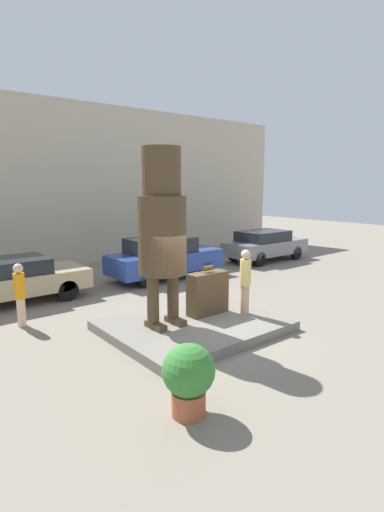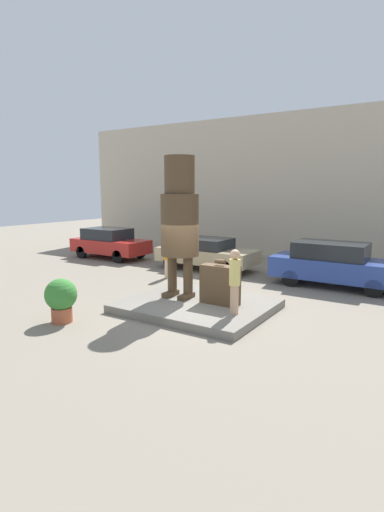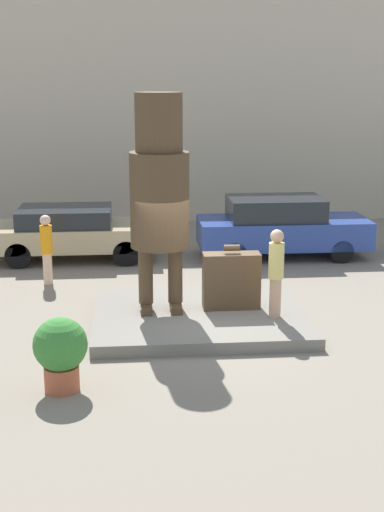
# 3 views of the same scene
# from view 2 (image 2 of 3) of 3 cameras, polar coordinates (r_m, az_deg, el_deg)

# --- Properties ---
(ground_plane) EXTENTS (60.00, 60.00, 0.00)m
(ground_plane) POSITION_cam_2_polar(r_m,az_deg,el_deg) (11.94, 0.69, -7.68)
(ground_plane) COLOR gray
(pedestal) EXTENTS (4.19, 3.43, 0.24)m
(pedestal) POSITION_cam_2_polar(r_m,az_deg,el_deg) (11.90, 0.69, -7.14)
(pedestal) COLOR slate
(pedestal) RESTS_ON ground_plane
(building_backdrop) EXTENTS (28.00, 0.60, 7.31)m
(building_backdrop) POSITION_cam_2_polar(r_m,az_deg,el_deg) (20.88, 16.14, 9.48)
(building_backdrop) COLOR beige
(building_backdrop) RESTS_ON ground_plane
(statue_figure) EXTENTS (1.16, 1.16, 4.27)m
(statue_figure) POSITION_cam_2_polar(r_m,az_deg,el_deg) (12.05, -1.77, 5.73)
(statue_figure) COLOR #4C3823
(statue_figure) RESTS_ON pedestal
(giant_suitcase) EXTENTS (1.14, 0.43, 1.31)m
(giant_suitcase) POSITION_cam_2_polar(r_m,az_deg,el_deg) (11.58, 4.03, -4.09)
(giant_suitcase) COLOR #4C3823
(giant_suitcase) RESTS_ON pedestal
(tourist) EXTENTS (0.30, 0.30, 1.74)m
(tourist) POSITION_cam_2_polar(r_m,az_deg,el_deg) (10.61, 6.12, -3.28)
(tourist) COLOR tan
(tourist) RESTS_ON pedestal
(parked_car_red) EXTENTS (4.10, 1.82, 1.55)m
(parked_car_red) POSITION_cam_2_polar(r_m,az_deg,el_deg) (21.06, -11.69, 1.89)
(parked_car_red) COLOR #B2231E
(parked_car_red) RESTS_ON ground_plane
(parked_car_tan) EXTENTS (4.42, 1.88, 1.40)m
(parked_car_tan) POSITION_cam_2_polar(r_m,az_deg,el_deg) (17.72, 1.95, 0.52)
(parked_car_tan) COLOR tan
(parked_car_tan) RESTS_ON ground_plane
(parked_car_blue) EXTENTS (4.56, 1.79, 1.63)m
(parked_car_blue) POSITION_cam_2_polar(r_m,az_deg,el_deg) (15.41, 19.71, -1.09)
(parked_car_blue) COLOR #284293
(parked_car_blue) RESTS_ON ground_plane
(planter_pot) EXTENTS (0.85, 0.85, 1.19)m
(planter_pot) POSITION_cam_2_polar(r_m,az_deg,el_deg) (11.24, -18.21, -5.69)
(planter_pot) COLOR #AD5638
(planter_pot) RESTS_ON ground_plane
(worker_hivis) EXTENTS (0.28, 0.28, 1.66)m
(worker_hivis) POSITION_cam_2_polar(r_m,az_deg,el_deg) (16.00, -3.57, 0.07)
(worker_hivis) COLOR beige
(worker_hivis) RESTS_ON ground_plane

